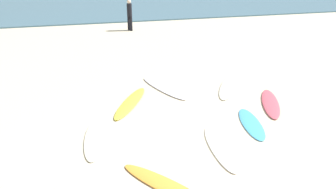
{
  "coord_description": "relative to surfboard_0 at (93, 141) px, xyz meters",
  "views": [
    {
      "loc": [
        -2.45,
        -7.29,
        5.25
      ],
      "look_at": [
        -0.13,
        3.37,
        0.3
      ],
      "focal_mm": 38.89,
      "sensor_mm": 36.0,
      "label": 1
    }
  ],
  "objects": [
    {
      "name": "ground_plane",
      "position": [
        2.64,
        -1.42,
        -0.03
      ],
      "size": [
        120.0,
        120.0,
        0.0
      ],
      "primitive_type": "plane",
      "color": "beige"
    },
    {
      "name": "surfboard_0",
      "position": [
        0.0,
        0.0,
        0.0
      ],
      "size": [
        0.63,
        2.08,
        0.06
      ],
      "primitive_type": "ellipsoid",
      "rotation": [
        0.0,
        0.0,
        3.07
      ],
      "color": "#F4EACA",
      "rests_on": "ground_plane"
    },
    {
      "name": "surfboard_1",
      "position": [
        3.25,
        -1.08,
        0.0
      ],
      "size": [
        0.57,
        2.27,
        0.06
      ],
      "primitive_type": "ellipsoid",
      "rotation": [
        0.0,
        0.0,
        3.12
      ],
      "color": "silver",
      "rests_on": "ground_plane"
    },
    {
      "name": "surfboard_2",
      "position": [
        2.6,
        3.12,
        0.0
      ],
      "size": [
        1.49,
        2.5,
        0.07
      ],
      "primitive_type": "ellipsoid",
      "rotation": [
        0.0,
        0.0,
        3.56
      ],
      "color": "white",
      "rests_on": "ground_plane"
    },
    {
      "name": "surfboard_3",
      "position": [
        1.27,
        2.13,
        0.01
      ],
      "size": [
        1.59,
        2.47,
        0.09
      ],
      "primitive_type": "ellipsoid",
      "rotation": [
        0.0,
        0.0,
        -0.48
      ],
      "color": "yellow",
      "rests_on": "ground_plane"
    },
    {
      "name": "surfboard_4",
      "position": [
        5.78,
        1.1,
        0.01
      ],
      "size": [
        1.26,
        2.29,
        0.09
      ],
      "primitive_type": "ellipsoid",
      "rotation": [
        0.0,
        0.0,
        -0.35
      ],
      "color": "#D8505D",
      "rests_on": "ground_plane"
    },
    {
      "name": "surfboard_5",
      "position": [
        1.55,
        -2.29,
        0.0
      ],
      "size": [
        2.0,
        2.26,
        0.06
      ],
      "primitive_type": "ellipsoid",
      "rotation": [
        0.0,
        0.0,
        3.84
      ],
      "color": "orange",
      "rests_on": "ground_plane"
    },
    {
      "name": "surfboard_6",
      "position": [
        -0.58,
        -1.93,
        0.01
      ],
      "size": [
        1.64,
        1.96,
        0.08
      ],
      "primitive_type": "ellipsoid",
      "rotation": [
        0.0,
        0.0,
        -0.63
      ],
      "color": "white",
      "rests_on": "ground_plane"
    },
    {
      "name": "surfboard_7",
      "position": [
        4.6,
        -0.03,
        -0.0
      ],
      "size": [
        0.8,
        2.01,
        0.06
      ],
      "primitive_type": "ellipsoid",
      "rotation": [
        0.0,
        0.0,
        3.01
      ],
      "color": "#44A1D7",
      "rests_on": "ground_plane"
    },
    {
      "name": "surfboard_8",
      "position": [
        4.83,
        2.63,
        0.0
      ],
      "size": [
        1.4,
        2.1,
        0.06
      ],
      "primitive_type": "ellipsoid",
      "rotation": [
        0.0,
        0.0,
        -0.48
      ],
      "color": "silver",
      "rests_on": "ground_plane"
    },
    {
      "name": "beachgoer_near",
      "position": [
        2.42,
        11.74,
        0.94
      ],
      "size": [
        0.39,
        0.39,
        1.74
      ],
      "rotation": [
        0.0,
        0.0,
        5.35
      ],
      "color": "black",
      "rests_on": "ground_plane"
    }
  ]
}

